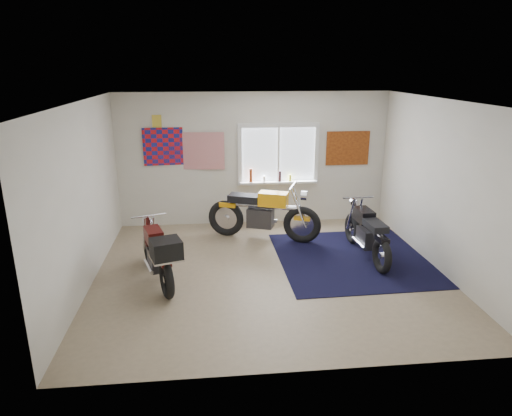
{
  "coord_description": "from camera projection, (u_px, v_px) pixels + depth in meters",
  "views": [
    {
      "loc": [
        -0.9,
        -6.64,
        3.19
      ],
      "look_at": [
        -0.17,
        0.4,
        0.97
      ],
      "focal_mm": 32.0,
      "sensor_mm": 36.0,
      "label": 1
    }
  ],
  "objects": [
    {
      "name": "navy_rug",
      "position": [
        352.0,
        258.0,
        7.86
      ],
      "size": [
        2.56,
        2.66,
        0.01
      ],
      "primitive_type": "cube",
      "rotation": [
        0.0,
        0.0,
        0.02
      ],
      "color": "black",
      "rests_on": "ground"
    },
    {
      "name": "triumph_poster",
      "position": [
        348.0,
        148.0,
        9.42
      ],
      "size": [
        0.9,
        0.03,
        0.7
      ],
      "primitive_type": "cube",
      "color": "#A54C14",
      "rests_on": "room_shell"
    },
    {
      "name": "black_chrome_bike",
      "position": [
        367.0,
        234.0,
        7.83
      ],
      "size": [
        0.57,
        1.87,
        0.96
      ],
      "rotation": [
        0.0,
        0.0,
        1.64
      ],
      "color": "black",
      "rests_on": "navy_rug"
    },
    {
      "name": "oil_bottles",
      "position": [
        266.0,
        176.0,
        9.34
      ],
      "size": [
        0.88,
        0.07,
        0.28
      ],
      "color": "maroon",
      "rests_on": "window_assembly"
    },
    {
      "name": "maroon_tourer",
      "position": [
        159.0,
        254.0,
        6.83
      ],
      "size": [
        0.87,
        1.8,
        0.93
      ],
      "rotation": [
        0.0,
        0.0,
        1.88
      ],
      "color": "black",
      "rests_on": "ground"
    },
    {
      "name": "room_shell",
      "position": [
        270.0,
        173.0,
        6.85
      ],
      "size": [
        5.5,
        5.5,
        5.5
      ],
      "color": "white",
      "rests_on": "ground"
    },
    {
      "name": "flag_display",
      "position": [
        157.0,
        121.0,
        8.86
      ],
      "size": [
        1.6,
        0.1,
        1.17
      ],
      "color": "red",
      "rests_on": "room_shell"
    },
    {
      "name": "yellow_triumph",
      "position": [
        263.0,
        215.0,
        8.63
      ],
      "size": [
        2.11,
        0.97,
        1.11
      ],
      "rotation": [
        0.0,
        0.0,
        -0.36
      ],
      "color": "black",
      "rests_on": "ground"
    },
    {
      "name": "ground",
      "position": [
        269.0,
        272.0,
        7.34
      ],
      "size": [
        5.5,
        5.5,
        0.0
      ],
      "primitive_type": "plane",
      "color": "#9E896B",
      "rests_on": "ground"
    },
    {
      "name": "window_assembly",
      "position": [
        278.0,
        158.0,
        9.32
      ],
      "size": [
        1.66,
        0.17,
        1.26
      ],
      "color": "white",
      "rests_on": "room_shell"
    }
  ]
}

